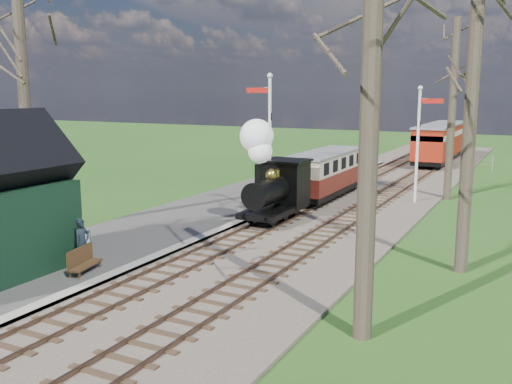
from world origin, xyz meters
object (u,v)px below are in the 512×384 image
Objects in this scene: semaphore_near at (268,135)px; sign_board at (80,247)px; semaphore_far at (420,136)px; red_carriage_a at (434,145)px; red_carriage_b at (446,139)px; bench at (82,260)px; person at (82,243)px; locomotive at (274,178)px; coach at (325,172)px.

sign_board is at bearing -102.53° from semaphore_near.
red_carriage_a is at bearing 97.18° from semaphore_far.
bench is at bearing -97.51° from red_carriage_b.
semaphore_far reaches higher than red_carriage_b.
person is at bearing -37.92° from sign_board.
locomotive is 6.08m from coach.
coach is at bearing -99.80° from red_carriage_a.
locomotive is 26.74m from red_carriage_b.
locomotive is 8.68m from sign_board.
coach is 1.20× the size of red_carriage_b.
person is (-2.38, -8.44, -1.00)m from locomotive.
semaphore_near is at bearing -99.52° from red_carriage_a.
locomotive is at bearing -121.95° from semaphore_far.
sign_board is 0.65× the size of person.
sign_board is 0.72× the size of bench.
locomotive is 9.14m from bench.
bench is (-1.30, -9.83, -3.07)m from semaphore_near.
red_carriage_b is (2.61, 26.61, -0.33)m from locomotive.
person is (-4.99, -29.55, -0.68)m from red_carriage_a.
semaphore_near is 4.55× the size of bench.
locomotive is at bearing -16.74° from person.
red_carriage_a is 4.12× the size of bench.
semaphore_near is 6.31× the size of sign_board.
locomotive is 21.28m from red_carriage_a.
semaphore_far reaches higher than sign_board.
semaphore_far is 1.01× the size of red_carriage_a.
sign_board is (-2.80, -14.18, -0.75)m from coach.
semaphore_near is 9.82m from sign_board.
sign_board is at bearing 137.22° from bench.
red_carriage_b is at bearing 95.18° from semaphore_far.
locomotive is (0.76, -1.03, -1.66)m from semaphore_near.
locomotive reaches higher than red_carriage_b.
red_carriage_a reaches higher than coach.
red_carriage_a is at bearing -10.58° from person.
person is (0.41, -0.32, 0.27)m from sign_board.
red_carriage_a is (-1.77, 14.08, -1.72)m from semaphore_far.
red_carriage_b is at bearing 81.16° from sign_board.
locomotive is at bearing -95.61° from red_carriage_b.
semaphore_far is 5.81× the size of sign_board.
semaphore_far is 1.35× the size of locomotive.
bench is 0.63m from person.
semaphore_near reaches higher than coach.
sign_board is 1.01m from bench.
red_carriage_b reaches higher than coach.
coach is at bearing -167.46° from semaphore_far.
person is at bearing -113.62° from semaphore_far.
coach is at bearing 82.07° from bench.
red_carriage_a reaches higher than bench.
semaphore_near reaches higher than bench.
semaphore_far is (5.14, 6.00, -0.27)m from semaphore_near.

